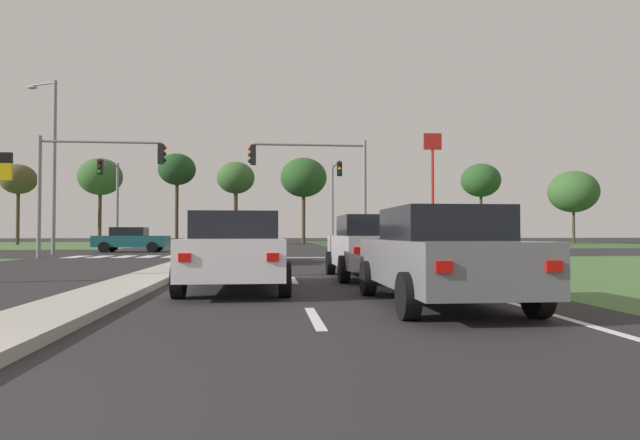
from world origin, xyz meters
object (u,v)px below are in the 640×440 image
(traffic_signal_far_left, at_px, (111,189))
(traffic_signal_near_left, at_px, (88,173))
(traffic_signal_near_right, at_px, (322,175))
(treeline_fourth, at_px, (236,178))
(fastfood_pole_sign, at_px, (432,163))
(treeline_near, at_px, (18,180))
(treeline_seventh, at_px, (573,192))
(car_silver_eighth, at_px, (370,246))
(treeline_third, at_px, (177,170))
(car_maroon_seventh, at_px, (223,237))
(street_lamp_second, at_px, (52,158))
(car_red_third, at_px, (250,243))
(treeline_fifth, at_px, (304,178))
(treeline_sixth, at_px, (481,181))
(car_teal_fifth, at_px, (131,239))
(car_navy_sixth, at_px, (217,237))
(car_grey_second, at_px, (440,255))
(treeline_second, at_px, (100,177))
(car_white_near, at_px, (237,250))
(traffic_signal_far_right, at_px, (335,190))
(car_black_fourth, at_px, (401,240))
(pedestrian_at_median, at_px, (233,232))

(traffic_signal_far_left, bearing_deg, traffic_signal_near_left, -79.63)
(traffic_signal_far_left, relative_size, traffic_signal_near_right, 1.06)
(treeline_fourth, bearing_deg, fastfood_pole_sign, -16.21)
(treeline_near, bearing_deg, treeline_seventh, 0.07)
(car_silver_eighth, relative_size, treeline_third, 0.44)
(fastfood_pole_sign, bearing_deg, treeline_near, 172.91)
(car_maroon_seventh, relative_size, treeline_third, 0.44)
(street_lamp_second, bearing_deg, car_red_third, -39.50)
(treeline_seventh, bearing_deg, traffic_signal_near_left, -143.15)
(fastfood_pole_sign, bearing_deg, treeline_third, 166.41)
(fastfood_pole_sign, distance_m, treeline_fifth, 13.51)
(treeline_fifth, relative_size, treeline_sixth, 1.04)
(car_teal_fifth, relative_size, treeline_fourth, 0.51)
(treeline_fifth, bearing_deg, fastfood_pole_sign, -21.32)
(car_navy_sixth, bearing_deg, treeline_sixth, -176.82)
(traffic_signal_near_left, height_order, treeline_seventh, treeline_seventh)
(traffic_signal_far_left, height_order, fastfood_pole_sign, fastfood_pole_sign)
(car_maroon_seventh, bearing_deg, car_red_third, 95.85)
(car_navy_sixth, height_order, treeline_near, treeline_near)
(car_grey_second, xyz_separation_m, treeline_third, (-12.31, 50.67, 7.10))
(traffic_signal_near_left, relative_size, street_lamp_second, 0.62)
(treeline_second, bearing_deg, traffic_signal_near_right, -59.40)
(fastfood_pole_sign, bearing_deg, treeline_fifth, 158.68)
(car_white_near, relative_size, treeline_fourth, 0.52)
(car_red_third, bearing_deg, traffic_signal_far_right, 71.81)
(treeline_near, bearing_deg, car_navy_sixth, -4.76)
(fastfood_pole_sign, bearing_deg, car_red_third, -118.58)
(car_black_fourth, height_order, pedestrian_at_median, pedestrian_at_median)
(treeline_fourth, bearing_deg, car_maroon_seventh, 106.47)
(car_grey_second, distance_m, car_red_third, 13.48)
(treeline_near, bearing_deg, car_maroon_seventh, 17.89)
(car_navy_sixth, bearing_deg, car_teal_fifth, 81.48)
(treeline_second, height_order, treeline_sixth, treeline_second)
(car_black_fourth, relative_size, treeline_second, 0.49)
(car_red_third, xyz_separation_m, treeline_sixth, (24.11, 36.42, 6.21))
(car_grey_second, distance_m, treeline_near, 57.19)
(traffic_signal_near_left, relative_size, treeline_fifth, 0.63)
(car_black_fourth, xyz_separation_m, fastfood_pole_sign, (8.63, 21.76, 7.36))
(traffic_signal_near_right, height_order, treeline_seventh, treeline_seventh)
(treeline_third, bearing_deg, treeline_sixth, -2.09)
(car_grey_second, height_order, treeline_fourth, treeline_fourth)
(treeline_fifth, bearing_deg, treeline_near, 179.46)
(car_silver_eighth, distance_m, treeline_fourth, 45.61)
(traffic_signal_near_left, height_order, treeline_fifth, treeline_fifth)
(car_white_near, relative_size, car_navy_sixth, 1.02)
(pedestrian_at_median, xyz_separation_m, treeline_third, (-6.80, 14.81, 6.66))
(treeline_second, distance_m, treeline_third, 8.77)
(car_red_third, xyz_separation_m, pedestrian_at_median, (-2.10, 22.82, 0.49))
(treeline_sixth, bearing_deg, treeline_seventh, 0.91)
(traffic_signal_near_left, distance_m, treeline_third, 33.21)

